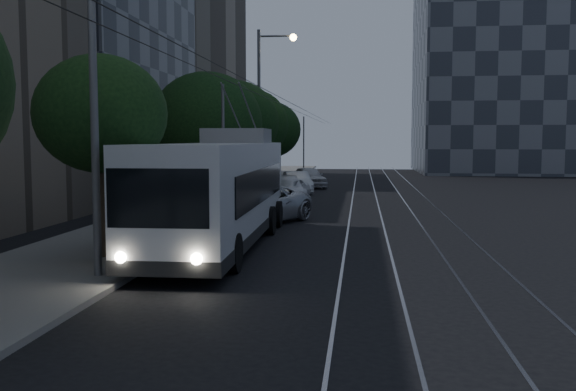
% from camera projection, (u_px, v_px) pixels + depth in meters
% --- Properties ---
extents(ground, '(120.00, 120.00, 0.00)m').
position_uv_depth(ground, '(333.00, 266.00, 18.13)').
color(ground, black).
rests_on(ground, ground).
extents(sidewalk, '(5.00, 90.00, 0.15)m').
position_uv_depth(sidewalk, '(223.00, 197.00, 38.77)').
color(sidewalk, slate).
rests_on(sidewalk, ground).
extents(tram_rails, '(4.52, 90.00, 0.02)m').
position_uv_depth(tram_rails, '(390.00, 200.00, 37.64)').
color(tram_rails, '#95949D').
rests_on(tram_rails, ground).
extents(overhead_wires, '(2.23, 90.00, 6.00)m').
position_uv_depth(overhead_wires, '(264.00, 141.00, 38.19)').
color(overhead_wires, black).
rests_on(overhead_wires, ground).
extents(building_distant_right, '(22.00, 18.00, 24.00)m').
position_uv_depth(building_distant_right, '(522.00, 62.00, 69.49)').
color(building_distant_right, '#343942').
rests_on(building_distant_right, ground).
extents(trolleybus, '(2.98, 13.40, 5.63)m').
position_uv_depth(trolleybus, '(220.00, 191.00, 21.47)').
color(trolleybus, silver).
rests_on(trolleybus, ground).
extents(pickup_silver, '(4.90, 6.50, 1.64)m').
position_uv_depth(pickup_silver, '(254.00, 205.00, 27.03)').
color(pickup_silver, '#B2B5BB').
rests_on(pickup_silver, ground).
extents(car_white_a, '(2.62, 4.28, 1.36)m').
position_uv_depth(car_white_a, '(288.00, 189.00, 37.26)').
color(car_white_a, silver).
rests_on(car_white_a, ground).
extents(car_white_b, '(2.94, 5.14, 1.40)m').
position_uv_depth(car_white_b, '(287.00, 188.00, 37.77)').
color(car_white_b, silver).
rests_on(car_white_b, ground).
extents(car_white_c, '(2.58, 4.57, 1.43)m').
position_uv_depth(car_white_c, '(297.00, 182.00, 42.71)').
color(car_white_c, white).
rests_on(car_white_c, ground).
extents(car_white_d, '(3.36, 4.93, 1.56)m').
position_uv_depth(car_white_d, '(309.00, 177.00, 47.61)').
color(car_white_d, silver).
rests_on(car_white_d, ground).
extents(tree_1, '(3.81, 3.81, 6.03)m').
position_uv_depth(tree_1, '(101.00, 115.00, 18.52)').
color(tree_1, '#2D2219').
rests_on(tree_1, ground).
extents(tree_2, '(5.64, 5.64, 6.98)m').
position_uv_depth(tree_2, '(207.00, 122.00, 32.39)').
color(tree_2, '#2D2219').
rests_on(tree_2, ground).
extents(tree_3, '(5.68, 5.68, 7.18)m').
position_uv_depth(tree_3, '(233.00, 122.00, 38.87)').
color(tree_3, '#2D2219').
rests_on(tree_3, ground).
extents(tree_4, '(5.52, 5.52, 7.10)m').
position_uv_depth(tree_4, '(249.00, 125.00, 44.58)').
color(tree_4, '#2D2219').
rests_on(tree_4, ground).
extents(tree_5, '(5.32, 5.32, 6.82)m').
position_uv_depth(tree_5, '(270.00, 130.00, 54.55)').
color(tree_5, '#2D2219').
rests_on(tree_5, ground).
extents(streetlamp_near, '(2.39, 0.44, 9.84)m').
position_uv_depth(streetlamp_near, '(108.00, 42.00, 15.64)').
color(streetlamp_near, slate).
rests_on(streetlamp_near, ground).
extents(streetlamp_far, '(2.54, 0.44, 10.56)m').
position_uv_depth(streetlamp_far, '(265.00, 96.00, 41.17)').
color(streetlamp_far, slate).
rests_on(streetlamp_far, ground).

